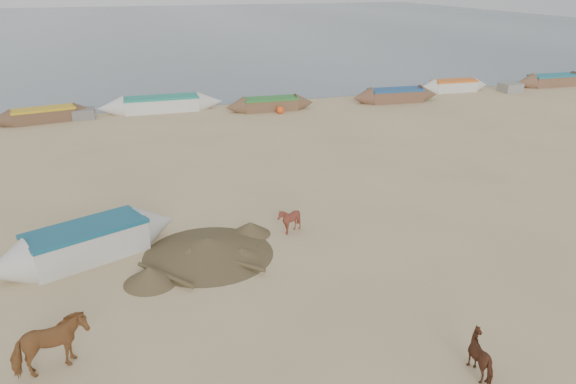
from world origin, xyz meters
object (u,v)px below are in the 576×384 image
(cow_adult, at_px, (50,345))
(calf_right, at_px, (485,356))
(near_canoe, at_px, (87,242))
(calf_front, at_px, (289,220))

(cow_adult, distance_m, calf_right, 8.81)
(calf_right, xyz_separation_m, near_canoe, (-7.71, 7.77, 0.07))
(calf_front, xyz_separation_m, near_canoe, (-6.02, 0.19, 0.05))
(near_canoe, bearing_deg, calf_right, -67.90)
(cow_adult, height_order, near_canoe, cow_adult)
(cow_adult, distance_m, calf_front, 8.20)
(cow_adult, relative_size, near_canoe, 0.27)
(calf_front, height_order, calf_right, calf_front)
(calf_front, bearing_deg, calf_right, 24.67)
(calf_right, distance_m, near_canoe, 10.95)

